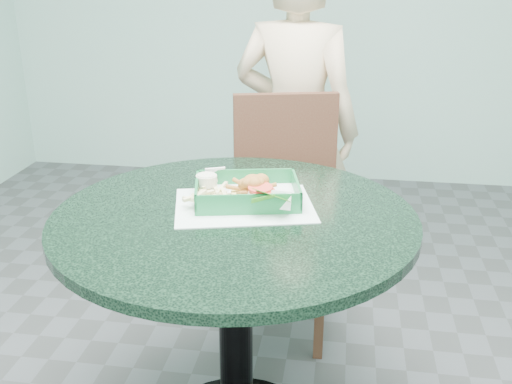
# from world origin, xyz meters

# --- Properties ---
(cafe_table) EXTENTS (0.99, 0.99, 0.75)m
(cafe_table) POSITION_xyz_m (0.00, 0.00, 0.58)
(cafe_table) COLOR black
(cafe_table) RESTS_ON floor
(dining_chair) EXTENTS (0.41, 0.41, 0.93)m
(dining_chair) POSITION_xyz_m (0.05, 0.71, 0.53)
(dining_chair) COLOR #4C2C1E
(dining_chair) RESTS_ON floor
(diner_person) EXTENTS (0.60, 0.46, 1.46)m
(diner_person) POSITION_xyz_m (0.08, 0.98, 0.73)
(diner_person) COLOR beige
(diner_person) RESTS_ON floor
(placemat) EXTENTS (0.44, 0.37, 0.00)m
(placemat) POSITION_xyz_m (0.02, 0.06, 0.75)
(placemat) COLOR silver
(placemat) RESTS_ON cafe_table
(food_basket) EXTENTS (0.29, 0.21, 0.06)m
(food_basket) POSITION_xyz_m (0.02, 0.09, 0.77)
(food_basket) COLOR #146834
(food_basket) RESTS_ON placemat
(crab_sandwich) EXTENTS (0.12, 0.12, 0.07)m
(crab_sandwich) POSITION_xyz_m (0.04, 0.08, 0.80)
(crab_sandwich) COLOR #DCC45C
(crab_sandwich) RESTS_ON food_basket
(fries_pile) EXTENTS (0.12, 0.13, 0.04)m
(fries_pile) POSITION_xyz_m (-0.08, 0.07, 0.79)
(fries_pile) COLOR beige
(fries_pile) RESTS_ON food_basket
(sauce_ramekin) EXTENTS (0.06, 0.06, 0.03)m
(sauce_ramekin) POSITION_xyz_m (-0.09, 0.14, 0.80)
(sauce_ramekin) COLOR beige
(sauce_ramekin) RESTS_ON food_basket
(garnish_cup) EXTENTS (0.12, 0.12, 0.05)m
(garnish_cup) POSITION_xyz_m (0.07, 0.03, 0.79)
(garnish_cup) COLOR white
(garnish_cup) RESTS_ON food_basket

